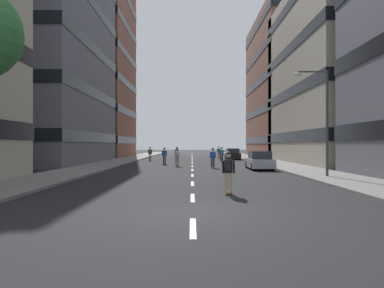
{
  "coord_description": "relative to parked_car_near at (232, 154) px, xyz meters",
  "views": [
    {
      "loc": [
        -0.02,
        -10.91,
        2.08
      ],
      "look_at": [
        0.0,
        26.37,
        2.11
      ],
      "focal_mm": 33.47,
      "sensor_mm": 36.0,
      "label": 1
    }
  ],
  "objects": [
    {
      "name": "ground_plane",
      "position": [
        -5.56,
        -6.63,
        -0.7
      ],
      "size": [
        189.27,
        189.27,
        0.0
      ],
      "primitive_type": "plane",
      "color": "black"
    },
    {
      "name": "sidewalk_left",
      "position": [
        -14.21,
        -2.69,
        -0.63
      ],
      "size": [
        3.8,
        86.75,
        0.14
      ],
      "primitive_type": "cube",
      "color": "gray",
      "rests_on": "ground_plane"
    },
    {
      "name": "sidewalk_right",
      "position": [
        3.1,
        -2.69,
        -0.63
      ],
      "size": [
        3.8,
        86.75,
        0.14
      ],
      "primitive_type": "cube",
      "color": "gray",
      "rests_on": "ground_plane"
    },
    {
      "name": "lane_markings",
      "position": [
        -5.56,
        -5.18,
        -0.7
      ],
      "size": [
        0.16,
        72.2,
        0.01
      ],
      "color": "silver",
      "rests_on": "ground_plane"
    },
    {
      "name": "building_left_mid",
      "position": [
        -22.12,
        -10.23,
        13.65
      ],
      "size": [
        12.14,
        20.15,
        28.51
      ],
      "color": "slate",
      "rests_on": "ground_plane"
    },
    {
      "name": "building_left_far",
      "position": [
        -22.12,
        9.75,
        15.48
      ],
      "size": [
        12.14,
        16.98,
        32.18
      ],
      "color": "brown",
      "rests_on": "ground_plane"
    },
    {
      "name": "building_right_mid",
      "position": [
        11.01,
        -10.23,
        8.96
      ],
      "size": [
        12.14,
        21.5,
        19.13
      ],
      "color": "#B2A893",
      "rests_on": "ground_plane"
    },
    {
      "name": "building_right_far",
      "position": [
        11.01,
        9.75,
        10.83
      ],
      "size": [
        12.14,
        22.41,
        22.89
      ],
      "color": "brown",
      "rests_on": "ground_plane"
    },
    {
      "name": "parked_car_near",
      "position": [
        0.0,
        0.0,
        0.0
      ],
      "size": [
        1.82,
        4.4,
        1.52
      ],
      "color": "black",
      "rests_on": "ground_plane"
    },
    {
      "name": "parked_car_mid",
      "position": [
        0.0,
        -19.54,
        0.0
      ],
      "size": [
        1.82,
        4.4,
        1.52
      ],
      "color": "#B2B7BF",
      "rests_on": "ground_plane"
    },
    {
      "name": "streetlamp_right",
      "position": [
        2.35,
        -27.15,
        3.44
      ],
      "size": [
        2.13,
        0.3,
        6.5
      ],
      "color": "#3F3F44",
      "rests_on": "sidewalk_right"
    },
    {
      "name": "skater_0",
      "position": [
        -1.58,
        4.26,
        0.29
      ],
      "size": [
        0.54,
        0.91,
        1.78
      ],
      "color": "brown",
      "rests_on": "ground_plane"
    },
    {
      "name": "skater_1",
      "position": [
        -7.0,
        -15.09,
        0.32
      ],
      "size": [
        0.55,
        0.92,
        1.78
      ],
      "color": "brown",
      "rests_on": "ground_plane"
    },
    {
      "name": "skater_2",
      "position": [
        -2.11,
        -7.26,
        0.32
      ],
      "size": [
        0.56,
        0.92,
        1.78
      ],
      "color": "brown",
      "rests_on": "ground_plane"
    },
    {
      "name": "skater_3",
      "position": [
        -4.07,
        -34.21,
        0.32
      ],
      "size": [
        0.56,
        0.92,
        1.78
      ],
      "color": "brown",
      "rests_on": "ground_plane"
    },
    {
      "name": "skater_4",
      "position": [
        -3.75,
        -17.58,
        0.29
      ],
      "size": [
        0.53,
        0.9,
        1.78
      ],
      "color": "brown",
      "rests_on": "ground_plane"
    },
    {
      "name": "skater_5",
      "position": [
        -10.92,
        -3.61,
        0.32
      ],
      "size": [
        0.53,
        0.9,
        1.78
      ],
      "color": "brown",
      "rests_on": "ground_plane"
    },
    {
      "name": "skater_6",
      "position": [
        -8.45,
        -12.01,
        0.29
      ],
      "size": [
        0.56,
        0.92,
        1.78
      ],
      "color": "brown",
      "rests_on": "ground_plane"
    },
    {
      "name": "skater_7",
      "position": [
        -7.51,
        -3.71,
        0.29
      ],
      "size": [
        0.56,
        0.92,
        1.78
      ],
      "color": "brown",
      "rests_on": "ground_plane"
    }
  ]
}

